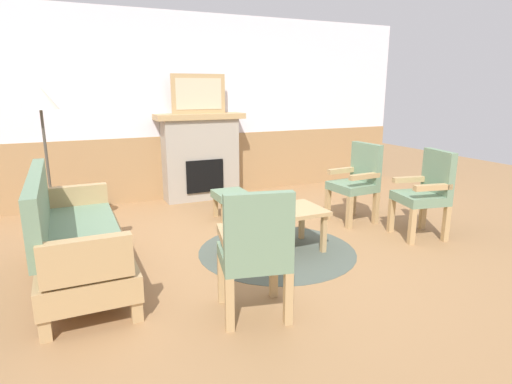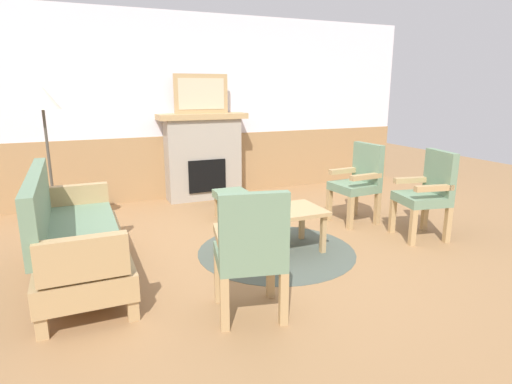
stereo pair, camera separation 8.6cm
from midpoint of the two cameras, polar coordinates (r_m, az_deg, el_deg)
name	(u,v)px [view 1 (the left image)]	position (r m, az deg, el deg)	size (l,w,h in m)	color
ground_plane	(270,251)	(4.44, 1.34, -7.91)	(14.00, 14.00, 0.00)	#997047
wall_back	(194,110)	(6.56, -8.71, 10.82)	(7.20, 0.14, 2.70)	white
fireplace	(201,156)	(6.39, -7.87, 4.84)	(1.30, 0.44, 1.28)	#A39989
framed_picture	(199,94)	(6.31, -8.15, 12.99)	(0.80, 0.04, 0.56)	tan
couch	(76,239)	(3.94, -23.73, -5.87)	(0.70, 1.80, 0.98)	tan
coffee_table	(277,216)	(4.30, 2.34, -3.19)	(0.96, 0.56, 0.44)	tan
round_rug	(277,251)	(4.43, 2.29, -7.93)	(1.62, 1.62, 0.01)	#4C564C
book_on_table	(267,212)	(4.16, 0.92, -2.78)	(0.19, 0.16, 0.03)	maroon
footstool	(230,197)	(5.43, -3.95, -0.65)	(0.40, 0.40, 0.36)	tan
armchair_near_fireplace	(357,179)	(5.41, 13.08, 1.71)	(0.51, 0.51, 0.98)	tan
armchair_by_window_left	(426,190)	(5.06, 21.56, 0.26)	(0.56, 0.56, 0.98)	tan
armchair_front_left	(255,249)	(3.03, -0.92, -7.65)	(0.57, 0.57, 0.98)	tan
floor_lamp_by_couch	(41,107)	(5.03, -27.52, 10.11)	(0.36, 0.36, 1.68)	#332D28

